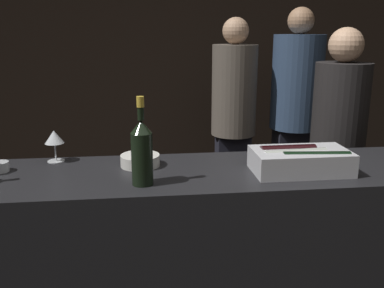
% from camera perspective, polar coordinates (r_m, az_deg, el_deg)
% --- Properties ---
extents(wall_back_chalkboard, '(6.40, 0.06, 2.80)m').
position_cam_1_polar(wall_back_chalkboard, '(4.36, -3.91, 11.83)').
color(wall_back_chalkboard, black).
rests_on(wall_back_chalkboard, ground_plane).
extents(bar_counter, '(2.52, 0.58, 1.01)m').
position_cam_1_polar(bar_counter, '(2.18, 0.09, -16.33)').
color(bar_counter, black).
rests_on(bar_counter, ground_plane).
extents(ice_bin_with_bottles, '(0.43, 0.24, 0.11)m').
position_cam_1_polar(ice_bin_with_bottles, '(1.99, 14.22, -2.03)').
color(ice_bin_with_bottles, silver).
rests_on(ice_bin_with_bottles, bar_counter).
extents(bowl_white, '(0.19, 0.19, 0.05)m').
position_cam_1_polar(bowl_white, '(2.04, -6.93, -2.13)').
color(bowl_white, silver).
rests_on(bowl_white, bar_counter).
extents(wine_glass, '(0.09, 0.09, 0.16)m').
position_cam_1_polar(wine_glass, '(2.17, -17.89, 0.74)').
color(wine_glass, silver).
rests_on(wine_glass, bar_counter).
extents(candle_votive, '(0.08, 0.08, 0.05)m').
position_cam_1_polar(candle_votive, '(2.13, -24.27, -2.79)').
color(candle_votive, silver).
rests_on(candle_votive, bar_counter).
extents(champagne_bottle, '(0.09, 0.09, 0.37)m').
position_cam_1_polar(champagne_bottle, '(1.76, -6.71, -0.88)').
color(champagne_bottle, black).
rests_on(champagne_bottle, bar_counter).
extents(person_in_hoodie, '(0.36, 0.36, 1.73)m').
position_cam_1_polar(person_in_hoodie, '(3.54, 5.57, 4.02)').
color(person_in_hoodie, black).
rests_on(person_in_hoodie, ground_plane).
extents(person_blond_tee, '(0.41, 0.41, 1.81)m').
position_cam_1_polar(person_blond_tee, '(3.66, 13.62, 4.62)').
color(person_blond_tee, black).
rests_on(person_blond_tee, ground_plane).
extents(person_grey_polo, '(0.34, 0.34, 1.65)m').
position_cam_1_polar(person_grey_polo, '(2.89, 18.77, -0.12)').
color(person_grey_polo, black).
rests_on(person_grey_polo, ground_plane).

